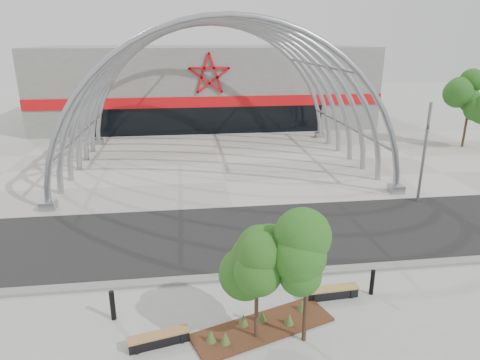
{
  "coord_description": "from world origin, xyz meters",
  "views": [
    {
      "loc": [
        -2.46,
        -14.75,
        8.95
      ],
      "look_at": [
        0.0,
        4.0,
        2.6
      ],
      "focal_mm": 32.0,
      "sensor_mm": 36.0,
      "label": 1
    }
  ],
  "objects_px": {
    "street_tree_0": "(257,259)",
    "bench_1": "(332,293)",
    "signal_pole": "(424,151)",
    "bench_0": "(159,340)",
    "bollard_2": "(248,271)",
    "street_tree_1": "(308,256)"
  },
  "relations": [
    {
      "from": "signal_pole",
      "to": "bench_1",
      "type": "relative_size",
      "value": 2.89
    },
    {
      "from": "signal_pole",
      "to": "street_tree_0",
      "type": "height_order",
      "value": "signal_pole"
    },
    {
      "from": "bench_0",
      "to": "bollard_2",
      "type": "relative_size",
      "value": 1.83
    },
    {
      "from": "street_tree_1",
      "to": "bench_0",
      "type": "xyz_separation_m",
      "value": [
        -4.44,
        0.36,
        -2.73
      ]
    },
    {
      "from": "street_tree_0",
      "to": "bench_0",
      "type": "height_order",
      "value": "street_tree_0"
    },
    {
      "from": "street_tree_0",
      "to": "street_tree_1",
      "type": "distance_m",
      "value": 1.49
    },
    {
      "from": "street_tree_0",
      "to": "bench_1",
      "type": "distance_m",
      "value": 4.41
    },
    {
      "from": "bench_0",
      "to": "bollard_2",
      "type": "xyz_separation_m",
      "value": [
        3.2,
        3.09,
        0.33
      ]
    },
    {
      "from": "street_tree_1",
      "to": "bench_0",
      "type": "bearing_deg",
      "value": 175.35
    },
    {
      "from": "street_tree_0",
      "to": "bollard_2",
      "type": "height_order",
      "value": "street_tree_0"
    },
    {
      "from": "bench_1",
      "to": "bollard_2",
      "type": "xyz_separation_m",
      "value": [
        -2.85,
        1.37,
        0.33
      ]
    },
    {
      "from": "bench_0",
      "to": "signal_pole",
      "type": "bearing_deg",
      "value": 36.09
    },
    {
      "from": "signal_pole",
      "to": "street_tree_0",
      "type": "bearing_deg",
      "value": -136.98
    },
    {
      "from": "signal_pole",
      "to": "bench_1",
      "type": "bearing_deg",
      "value": -133.24
    },
    {
      "from": "bench_0",
      "to": "bench_1",
      "type": "bearing_deg",
      "value": 15.92
    },
    {
      "from": "street_tree_0",
      "to": "bench_0",
      "type": "relative_size",
      "value": 2.02
    },
    {
      "from": "street_tree_0",
      "to": "bench_0",
      "type": "distance_m",
      "value": 3.96
    },
    {
      "from": "street_tree_1",
      "to": "bench_1",
      "type": "xyz_separation_m",
      "value": [
        1.61,
        2.09,
        -2.72
      ]
    },
    {
      "from": "bench_1",
      "to": "bollard_2",
      "type": "bearing_deg",
      "value": 154.41
    },
    {
      "from": "street_tree_1",
      "to": "bench_1",
      "type": "distance_m",
      "value": 3.79
    },
    {
      "from": "street_tree_0",
      "to": "bench_0",
      "type": "bearing_deg",
      "value": 178.21
    },
    {
      "from": "street_tree_1",
      "to": "bench_0",
      "type": "distance_m",
      "value": 5.23
    }
  ]
}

